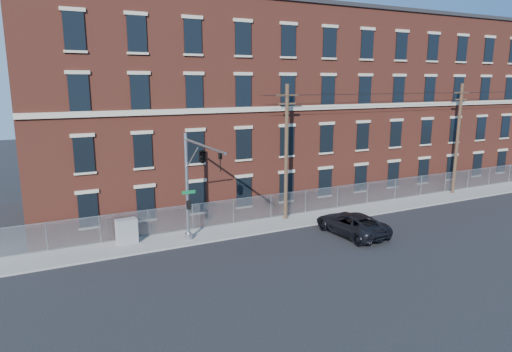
{
  "coord_description": "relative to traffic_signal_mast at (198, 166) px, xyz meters",
  "views": [
    {
      "loc": [
        -14.6,
        -22.67,
        10.25
      ],
      "look_at": [
        -1.29,
        4.0,
        4.01
      ],
      "focal_mm": 31.6,
      "sensor_mm": 36.0,
      "label": 1
    }
  ],
  "objects": [
    {
      "name": "traffic_signal_mast",
      "position": [
        0.0,
        0.0,
        0.0
      ],
      "size": [
        0.9,
        6.75,
        7.0
      ],
      "color": "#9EA0A5",
      "rests_on": "ground"
    },
    {
      "name": "overhead_wires",
      "position": [
        26.0,
        3.42,
        3.73
      ],
      "size": [
        40.0,
        0.62,
        0.62
      ],
      "color": "black",
      "rests_on": "ground"
    },
    {
      "name": "ground",
      "position": [
        6.0,
        -2.18,
        -5.39
      ],
      "size": [
        140.0,
        140.0,
        0.0
      ],
      "primitive_type": "plane",
      "color": "black",
      "rests_on": "ground"
    },
    {
      "name": "sidewalk",
      "position": [
        18.0,
        2.82,
        -5.33
      ],
      "size": [
        65.0,
        3.0,
        0.12
      ],
      "primitive_type": "cube",
      "color": "gray",
      "rests_on": "ground"
    },
    {
      "name": "chain_link_fence",
      "position": [
        18.0,
        4.12,
        -4.33
      ],
      "size": [
        59.06,
        0.06,
        1.85
      ],
      "color": "#A5A8AD",
      "rests_on": "ground"
    },
    {
      "name": "utility_cabinet",
      "position": [
        -3.77,
        3.3,
        -4.46
      ],
      "size": [
        1.34,
        0.77,
        1.61
      ],
      "primitive_type": "cube",
      "rotation": [
        0.0,
        0.0,
        0.1
      ],
      "color": "gray",
      "rests_on": "sidewalk"
    },
    {
      "name": "utility_pole_near",
      "position": [
        8.0,
        3.42,
        -0.05
      ],
      "size": [
        1.8,
        0.28,
        10.0
      ],
      "color": "#443222",
      "rests_on": "ground"
    },
    {
      "name": "pickup_truck",
      "position": [
        10.34,
        -1.47,
        -4.61
      ],
      "size": [
        2.95,
        5.74,
        1.55
      ],
      "primitive_type": "imported",
      "rotation": [
        0.0,
        0.0,
        3.21
      ],
      "color": "black",
      "rests_on": "ground"
    },
    {
      "name": "utility_pole_mid",
      "position": [
        26.0,
        3.42,
        -0.05
      ],
      "size": [
        1.8,
        0.28,
        10.0
      ],
      "color": "#443222",
      "rests_on": "ground"
    },
    {
      "name": "mill_building",
      "position": [
        18.0,
        11.75,
        2.76
      ],
      "size": [
        55.3,
        14.32,
        16.3
      ],
      "color": "maroon",
      "rests_on": "ground"
    }
  ]
}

